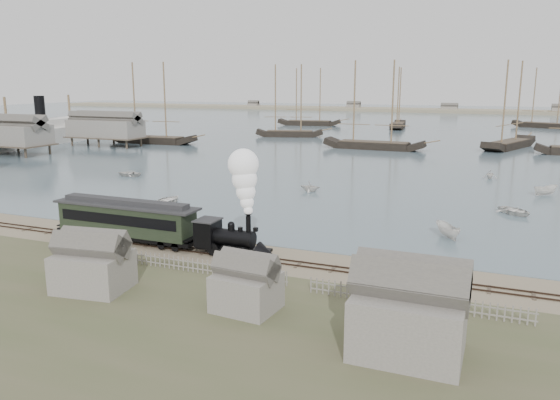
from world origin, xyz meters
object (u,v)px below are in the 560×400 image
at_px(locomotive, 241,210).
at_px(steamship, 41,120).
at_px(passenger_coach, 126,219).
at_px(beached_dinghy, 103,226).

relative_size(locomotive, steamship, 0.17).
bearing_deg(passenger_coach, beached_dinghy, 153.31).
xyz_separation_m(locomotive, passenger_coach, (-12.14, -0.00, -1.93)).
xyz_separation_m(locomotive, beached_dinghy, (-17.08, 2.48, -3.79)).
xyz_separation_m(passenger_coach, steamship, (-73.51, 62.02, 3.64)).
bearing_deg(locomotive, steamship, 144.09).
bearing_deg(locomotive, passenger_coach, -180.00).
distance_m(beached_dinghy, steamship, 90.98).
height_order(passenger_coach, steamship, steamship).
height_order(passenger_coach, beached_dinghy, passenger_coach).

